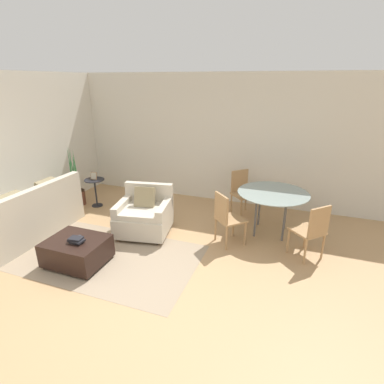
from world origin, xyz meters
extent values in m
plane|color=tan|center=(0.00, 0.00, 0.00)|extent=(20.00, 20.00, 0.00)
cube|color=beige|center=(0.00, 3.56, 1.38)|extent=(12.00, 0.06, 2.75)
cube|color=beige|center=(-3.03, 1.50, 1.38)|extent=(0.06, 12.00, 2.75)
cube|color=gray|center=(-0.81, 0.63, 0.00)|extent=(2.94, 1.70, 0.00)
cube|color=brown|center=(-0.81, 0.12, 0.00)|extent=(2.89, 0.06, 0.00)
cube|color=brown|center=(-0.81, 0.46, 0.00)|extent=(2.89, 0.06, 0.00)
cube|color=brown|center=(-0.81, 0.80, 0.00)|extent=(2.89, 0.06, 0.00)
cube|color=brown|center=(-0.81, 1.14, 0.00)|extent=(2.89, 0.06, 0.00)
cube|color=beige|center=(-2.51, 0.77, 0.21)|extent=(0.90, 1.92, 0.43)
cube|color=beige|center=(-2.12, 0.77, 0.68)|extent=(0.14, 1.92, 0.51)
cube|color=beige|center=(-2.51, 1.67, 0.56)|extent=(0.83, 0.12, 0.26)
cube|color=#8E7F5B|center=(-2.42, 1.21, 0.71)|extent=(0.19, 0.40, 0.41)
cube|color=#8E7F5B|center=(-2.42, 0.44, 0.71)|extent=(0.19, 0.40, 0.41)
cube|color=beige|center=(-0.57, 1.51, 0.23)|extent=(1.02, 0.98, 0.34)
cube|color=beige|center=(-0.56, 1.48, 0.45)|extent=(0.76, 0.82, 0.10)
cube|color=beige|center=(-0.63, 1.87, 0.62)|extent=(0.89, 0.27, 0.43)
cube|color=beige|center=(-0.94, 1.45, 0.50)|extent=(0.26, 0.78, 0.20)
cube|color=beige|center=(-0.19, 1.58, 0.50)|extent=(0.26, 0.78, 0.20)
cylinder|color=brown|center=(-0.86, 1.11, 0.03)|extent=(0.05, 0.05, 0.06)
cylinder|color=brown|center=(-0.15, 1.24, 0.03)|extent=(0.05, 0.05, 0.06)
cylinder|color=brown|center=(-0.98, 1.78, 0.03)|extent=(0.05, 0.05, 0.06)
cylinder|color=brown|center=(-0.27, 1.91, 0.03)|extent=(0.05, 0.05, 0.06)
cube|color=#8E7F5B|center=(-0.59, 1.62, 0.66)|extent=(0.38, 0.26, 0.37)
cube|color=black|center=(-1.06, 0.34, 0.22)|extent=(0.85, 0.68, 0.35)
cylinder|color=black|center=(-1.43, 0.05, 0.02)|extent=(0.04, 0.04, 0.04)
cylinder|color=black|center=(-0.68, 0.05, 0.02)|extent=(0.04, 0.04, 0.04)
cylinder|color=black|center=(-1.43, 0.63, 0.02)|extent=(0.04, 0.04, 0.04)
cylinder|color=black|center=(-0.68, 0.63, 0.02)|extent=(0.04, 0.04, 0.04)
cube|color=black|center=(-0.98, 0.29, 0.41)|extent=(0.19, 0.14, 0.02)
cube|color=black|center=(-0.99, 0.28, 0.43)|extent=(0.24, 0.16, 0.03)
cube|color=black|center=(-0.99, 0.29, 0.46)|extent=(0.20, 0.16, 0.03)
cube|color=#333338|center=(-1.07, 0.42, 0.40)|extent=(0.06, 0.14, 0.01)
cylinder|color=brown|center=(-2.62, 2.20, 0.16)|extent=(0.37, 0.37, 0.32)
cylinder|color=black|center=(-2.62, 2.20, 0.31)|extent=(0.34, 0.34, 0.02)
cone|color=#387A42|center=(-2.52, 2.18, 0.74)|extent=(0.06, 0.13, 0.85)
cone|color=#387A42|center=(-2.56, 2.23, 0.79)|extent=(0.09, 0.13, 0.95)
cone|color=#387A42|center=(-2.61, 2.25, 0.68)|extent=(0.09, 0.05, 0.72)
cone|color=#387A42|center=(-2.67, 2.27, 0.71)|extent=(0.12, 0.10, 0.78)
cone|color=#387A42|center=(-2.70, 2.24, 0.79)|extent=(0.08, 0.12, 0.95)
cone|color=#387A42|center=(-2.66, 2.18, 0.71)|extent=(0.06, 0.08, 0.78)
cone|color=#387A42|center=(-2.63, 2.16, 0.82)|extent=(0.12, 0.09, 1.00)
cone|color=#387A42|center=(-2.60, 2.13, 0.69)|extent=(0.10, 0.06, 0.75)
cone|color=#387A42|center=(-2.58, 2.16, 0.80)|extent=(0.08, 0.08, 0.97)
cylinder|color=black|center=(-2.15, 2.27, 0.60)|extent=(0.42, 0.42, 0.02)
cylinder|color=black|center=(-2.15, 2.27, 0.30)|extent=(0.04, 0.04, 0.57)
cylinder|color=black|center=(-2.15, 2.27, 0.01)|extent=(0.23, 0.23, 0.02)
cube|color=#8C6647|center=(-2.15, 2.27, 0.69)|extent=(0.15, 0.05, 0.16)
cube|color=#B2A893|center=(-2.15, 2.27, 0.69)|extent=(0.13, 0.03, 0.13)
cube|color=#8C6647|center=(-2.15, 2.30, 0.65)|extent=(0.02, 0.03, 0.08)
cylinder|color=#8C9E99|center=(1.54, 2.31, 0.77)|extent=(1.22, 1.22, 0.01)
cylinder|color=#59595B|center=(1.30, 2.08, 0.38)|extent=(0.04, 0.04, 0.76)
cylinder|color=#59595B|center=(1.78, 2.08, 0.38)|extent=(0.04, 0.04, 0.76)
cylinder|color=#59595B|center=(1.30, 2.55, 0.38)|extent=(0.04, 0.04, 0.76)
cylinder|color=#59595B|center=(1.78, 2.55, 0.38)|extent=(0.04, 0.04, 0.76)
cube|color=tan|center=(0.95, 1.72, 0.43)|extent=(0.59, 0.59, 0.03)
cube|color=tan|center=(0.81, 1.58, 0.68)|extent=(0.29, 0.29, 0.45)
cylinder|color=tan|center=(1.20, 1.72, 0.21)|extent=(0.03, 0.03, 0.42)
cylinder|color=tan|center=(0.95, 1.97, 0.21)|extent=(0.03, 0.03, 0.42)
cylinder|color=tan|center=(0.95, 1.46, 0.21)|extent=(0.03, 0.03, 0.42)
cylinder|color=tan|center=(0.69, 1.72, 0.21)|extent=(0.03, 0.03, 0.42)
cube|color=tan|center=(2.14, 1.72, 0.43)|extent=(0.59, 0.59, 0.03)
cube|color=tan|center=(2.27, 1.58, 0.68)|extent=(0.29, 0.29, 0.45)
cylinder|color=tan|center=(2.14, 1.97, 0.21)|extent=(0.03, 0.03, 0.42)
cylinder|color=tan|center=(1.88, 1.72, 0.21)|extent=(0.03, 0.03, 0.42)
cylinder|color=tan|center=(2.39, 1.72, 0.21)|extent=(0.03, 0.03, 0.42)
cylinder|color=tan|center=(2.14, 1.46, 0.21)|extent=(0.03, 0.03, 0.42)
cube|color=tan|center=(0.95, 2.91, 0.43)|extent=(0.59, 0.59, 0.03)
cube|color=tan|center=(0.81, 3.04, 0.68)|extent=(0.29, 0.29, 0.45)
cylinder|color=tan|center=(0.95, 2.65, 0.21)|extent=(0.03, 0.03, 0.42)
cylinder|color=tan|center=(1.20, 2.91, 0.21)|extent=(0.03, 0.03, 0.42)
cylinder|color=tan|center=(0.69, 2.91, 0.21)|extent=(0.03, 0.03, 0.42)
cylinder|color=tan|center=(0.95, 3.16, 0.21)|extent=(0.03, 0.03, 0.42)
camera|label=1|loc=(1.87, -2.70, 2.60)|focal=28.00mm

